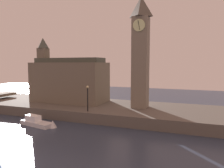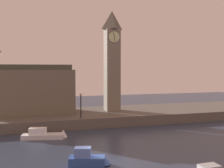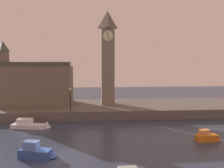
{
  "view_description": "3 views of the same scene",
  "coord_description": "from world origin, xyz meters",
  "px_view_note": "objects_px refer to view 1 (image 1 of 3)",
  "views": [
    {
      "loc": [
        14.11,
        -11.5,
        8.13
      ],
      "look_at": [
        4.26,
        14.68,
        5.5
      ],
      "focal_mm": 34.41,
      "sensor_mm": 36.0,
      "label": 1
    },
    {
      "loc": [
        -6.02,
        -22.49,
        8.52
      ],
      "look_at": [
        5.18,
        15.19,
        6.28
      ],
      "focal_mm": 43.07,
      "sensor_mm": 36.0,
      "label": 2
    },
    {
      "loc": [
        4.09,
        -23.67,
        9.69
      ],
      "look_at": [
        7.22,
        16.81,
        5.52
      ],
      "focal_mm": 39.51,
      "sensor_mm": 36.0,
      "label": 3
    }
  ],
  "objects_px": {
    "streetlamp": "(88,95)",
    "parliament_hall": "(69,80)",
    "clock_tower": "(141,51)",
    "boat_ferry_white": "(41,123)"
  },
  "relations": [
    {
      "from": "clock_tower",
      "to": "parliament_hall",
      "type": "height_order",
      "value": "clock_tower"
    },
    {
      "from": "parliament_hall",
      "to": "clock_tower",
      "type": "bearing_deg",
      "value": -3.66
    },
    {
      "from": "clock_tower",
      "to": "boat_ferry_white",
      "type": "height_order",
      "value": "clock_tower"
    },
    {
      "from": "clock_tower",
      "to": "parliament_hall",
      "type": "relative_size",
      "value": 1.29
    },
    {
      "from": "clock_tower",
      "to": "parliament_hall",
      "type": "distance_m",
      "value": 13.96
    },
    {
      "from": "clock_tower",
      "to": "streetlamp",
      "type": "xyz_separation_m",
      "value": [
        -6.2,
        -5.33,
        -6.23
      ]
    },
    {
      "from": "parliament_hall",
      "to": "streetlamp",
      "type": "bearing_deg",
      "value": -41.77
    },
    {
      "from": "parliament_hall",
      "to": "boat_ferry_white",
      "type": "xyz_separation_m",
      "value": [
        2.06,
        -10.24,
        -4.85
      ]
    },
    {
      "from": "clock_tower",
      "to": "streetlamp",
      "type": "relative_size",
      "value": 4.56
    },
    {
      "from": "streetlamp",
      "to": "parliament_hall",
      "type": "bearing_deg",
      "value": 138.23
    }
  ]
}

